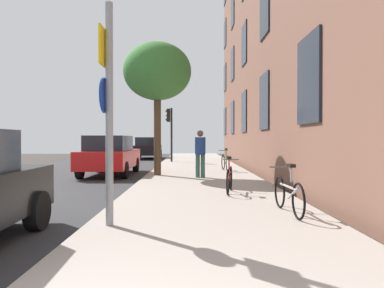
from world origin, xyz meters
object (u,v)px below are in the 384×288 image
Objects in this scene: car_1 at (110,155)px; pedestrian_0 at (200,151)px; bicycle_1 at (229,178)px; traffic_light at (170,125)px; tree_near at (157,72)px; car_2 at (148,148)px; sign_post at (108,102)px; bicycle_2 at (225,162)px; bicycle_0 at (288,194)px.

pedestrian_0 is at bearing -29.06° from car_1.
car_1 reaches higher than bicycle_1.
bicycle_1 is at bearing -80.18° from traffic_light.
tree_near reaches higher than traffic_light.
tree_near is 1.13× the size of car_2.
car_1 and car_2 have the same top height.
tree_near is 6.22m from bicycle_1.
sign_post is 4.54m from bicycle_1.
tree_near reaches higher than sign_post.
car_2 is at bearing 102.92° from bicycle_1.
sign_post is 16.52m from traffic_light.
sign_post is 8.37m from tree_near.
car_1 is (-4.84, -0.73, 0.34)m from bicycle_2.
traffic_light is 6.01m from car_2.
bicycle_1 is at bearing -77.08° from car_2.
car_2 is at bearing 103.41° from bicycle_0.
sign_post is at bearing -105.81° from bicycle_2.
car_1 is at bearing 126.85° from bicycle_1.
bicycle_1 is 0.93× the size of bicycle_2.
tree_near is 2.99× the size of pedestrian_0.
bicycle_0 is at bearing -76.59° from car_2.
tree_near is at bearing -145.63° from bicycle_2.
tree_near is 3.47m from pedestrian_0.
car_2 is at bearing 109.94° from traffic_light.
sign_post is at bearing -163.88° from bicycle_0.
bicycle_0 is 21.67m from car_2.
tree_near reaches higher than bicycle_2.
sign_post is 2.09× the size of bicycle_2.
pedestrian_0 is 0.38× the size of car_2.
bicycle_2 is (2.77, -6.47, -1.87)m from traffic_light.
bicycle_1 is 0.93× the size of pedestrian_0.
sign_post reaches higher than car_1.
bicycle_0 is 1.03× the size of pedestrian_0.
bicycle_0 is 2.78m from bicycle_1.
sign_post reaches higher than pedestrian_0.
bicycle_2 is 12.85m from car_2.
car_1 is at bearing -106.05° from traffic_light.
car_1 is at bearing 121.30° from bicycle_0.
sign_post is 2.03× the size of bicycle_0.
car_1 is (-4.31, 5.76, 0.36)m from bicycle_1.
traffic_light is 0.65× the size of tree_near.
sign_post is 0.70× the size of tree_near.
pedestrian_0 reaches higher than car_1.
tree_near is at bearing -81.89° from car_2.
sign_post is 7.53m from pedestrian_0.
bicycle_1 is at bearing 56.95° from sign_post.
car_2 is (-3.58, 14.70, -0.24)m from pedestrian_0.
bicycle_0 is 1.10× the size of bicycle_1.
tree_near is at bearing 112.87° from bicycle_0.
bicycle_1 is at bearing -80.18° from pedestrian_0.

